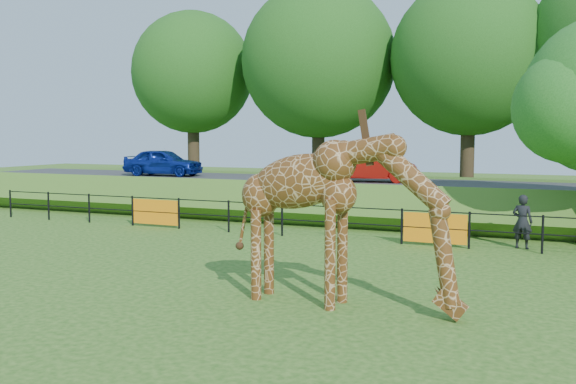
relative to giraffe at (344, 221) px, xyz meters
name	(u,v)px	position (x,y,z in m)	size (l,w,h in m)	color
ground	(213,299)	(-2.60, -0.53, -1.70)	(90.00, 90.00, 0.00)	#235214
giraffe	(344,221)	(0.00, 0.00, 0.00)	(4.75, 0.87, 3.40)	#5B3212
perimeter_fence	(340,223)	(-2.60, 7.47, -1.15)	(28.07, 0.10, 1.10)	black
embankment	(396,198)	(-2.60, 14.97, -1.05)	(40.00, 9.00, 1.30)	#235214
road	(388,184)	(-2.60, 13.47, -0.34)	(40.00, 5.00, 0.12)	#2F2F31
car_blue	(163,162)	(-13.16, 13.23, 0.35)	(1.48, 3.67, 1.25)	#122A98
car_red	(370,166)	(-3.31, 13.37, 0.34)	(1.32, 3.78, 1.25)	#B0130C
visitor	(522,222)	(2.82, 8.12, -0.90)	(0.58, 0.38, 1.60)	black
bg_tree_line	(468,56)	(-0.71, 21.47, 5.49)	(37.30, 8.80, 11.82)	#2E2215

